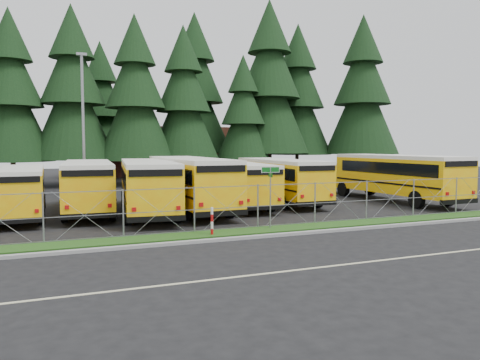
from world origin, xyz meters
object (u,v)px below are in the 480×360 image
at_px(bus_6, 278,181).
at_px(bus_1, 20,192).
at_px(bus_east, 393,178).
at_px(bus_3, 148,188).
at_px(street_sign, 270,184).
at_px(striped_bollard, 212,222).
at_px(bus_2, 88,187).
at_px(bus_5, 238,184).
at_px(light_standard, 83,120).
at_px(bus_4, 189,184).

bearing_deg(bus_6, bus_1, -176.78).
relative_size(bus_1, bus_east, 0.84).
height_order(bus_3, street_sign, bus_3).
bearing_deg(striped_bollard, bus_1, 132.03).
distance_m(bus_2, striped_bollard, 9.94).
height_order(bus_5, bus_east, bus_east).
height_order(bus_2, light_standard, light_standard).
bearing_deg(bus_3, bus_5, 20.72).
relative_size(bus_6, street_sign, 3.86).
bearing_deg(bus_1, bus_6, 1.54).
bearing_deg(bus_2, street_sign, -45.62).
relative_size(bus_3, bus_4, 0.96).
bearing_deg(bus_6, bus_east, -15.09).
bearing_deg(bus_1, street_sign, -37.39).
relative_size(bus_2, bus_5, 1.06).
distance_m(bus_2, bus_5, 8.80).
distance_m(bus_1, striped_bollard, 11.46).
xyz_separation_m(bus_1, light_standard, (3.71, 7.87, 4.19)).
height_order(bus_6, bus_east, bus_east).
bearing_deg(light_standard, bus_east, -26.72).
distance_m(bus_4, striped_bollard, 7.64).
height_order(street_sign, light_standard, light_standard).
bearing_deg(bus_1, striped_bollard, -48.26).
relative_size(bus_2, bus_6, 1.00).
relative_size(bus_4, light_standard, 1.15).
xyz_separation_m(bus_4, street_sign, (1.79, -7.00, 0.51)).
relative_size(bus_4, street_sign, 4.14).
distance_m(bus_5, striped_bollard, 9.58).
distance_m(bus_6, light_standard, 14.32).
bearing_deg(bus_5, bus_1, -175.30).
xyz_separation_m(bus_east, striped_bollard, (-15.12, -6.77, -0.95)).
bearing_deg(bus_4, bus_6, 12.38).
bearing_deg(street_sign, bus_2, 130.31).
relative_size(bus_east, light_standard, 1.17).
relative_size(bus_1, bus_4, 0.86).
height_order(bus_4, street_sign, bus_4).
bearing_deg(bus_3, light_standard, 112.34).
bearing_deg(striped_bollard, street_sign, 9.48).
bearing_deg(bus_6, bus_3, -165.80).
bearing_deg(bus_5, bus_2, -178.44).
height_order(bus_3, bus_5, bus_3).
height_order(bus_5, light_standard, light_standard).
bearing_deg(striped_bollard, light_standard, 103.55).
height_order(bus_6, street_sign, bus_6).
bearing_deg(bus_east, bus_6, 162.25).
height_order(bus_1, street_sign, street_sign).
height_order(bus_5, striped_bollard, bus_5).
relative_size(bus_east, street_sign, 4.22).
bearing_deg(light_standard, bus_2, -92.34).
distance_m(bus_3, bus_5, 6.04).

